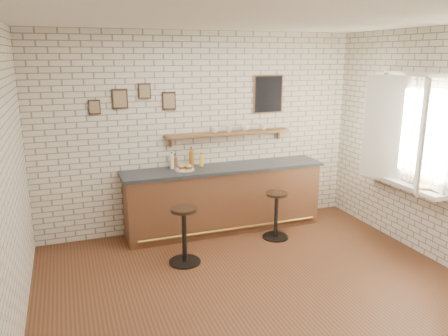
{
  "coord_description": "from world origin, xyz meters",
  "views": [
    {
      "loc": [
        -1.95,
        -4.31,
        2.64
      ],
      "look_at": [
        -0.04,
        0.9,
        1.21
      ],
      "focal_mm": 35.0,
      "sensor_mm": 36.0,
      "label": 1
    }
  ],
  "objects": [
    {
      "name": "ground",
      "position": [
        0.0,
        0.0,
        0.0
      ],
      "size": [
        5.0,
        5.0,
        0.0
      ],
      "primitive_type": "plane",
      "color": "#58321E",
      "rests_on": "ground"
    },
    {
      "name": "bar_counter",
      "position": [
        0.26,
        1.7,
        0.51
      ],
      "size": [
        3.1,
        0.65,
        1.01
      ],
      "color": "brown",
      "rests_on": "ground"
    },
    {
      "name": "sandwich_plate",
      "position": [
        -0.36,
        1.71,
        1.02
      ],
      "size": [
        0.28,
        0.28,
        0.01
      ],
      "primitive_type": "cylinder",
      "color": "white",
      "rests_on": "bar_counter"
    },
    {
      "name": "ciabatta_sandwich",
      "position": [
        -0.35,
        1.71,
        1.06
      ],
      "size": [
        0.22,
        0.16,
        0.07
      ],
      "color": "#DDAF5A",
      "rests_on": "sandwich_plate"
    },
    {
      "name": "potato_chips",
      "position": [
        -0.38,
        1.71,
        1.02
      ],
      "size": [
        0.26,
        0.17,
        0.0
      ],
      "color": "#CB8E47",
      "rests_on": "sandwich_plate"
    },
    {
      "name": "bitters_bottle_brown",
      "position": [
        -0.46,
        1.85,
        1.1
      ],
      "size": [
        0.07,
        0.07,
        0.22
      ],
      "color": "brown",
      "rests_on": "bar_counter"
    },
    {
      "name": "bitters_bottle_white",
      "position": [
        -0.51,
        1.85,
        1.11
      ],
      "size": [
        0.07,
        0.07,
        0.25
      ],
      "color": "silver",
      "rests_on": "bar_counter"
    },
    {
      "name": "bitters_bottle_amber",
      "position": [
        -0.21,
        1.85,
        1.13
      ],
      "size": [
        0.07,
        0.07,
        0.31
      ],
      "color": "#925717",
      "rests_on": "bar_counter"
    },
    {
      "name": "condiment_bottle_yellow",
      "position": [
        -0.06,
        1.85,
        1.1
      ],
      "size": [
        0.07,
        0.07,
        0.21
      ],
      "color": "yellow",
      "rests_on": "bar_counter"
    },
    {
      "name": "bar_stool_left",
      "position": [
        -0.62,
        0.8,
        0.41
      ],
      "size": [
        0.42,
        0.42,
        0.76
      ],
      "color": "black",
      "rests_on": "ground"
    },
    {
      "name": "bar_stool_right",
      "position": [
        0.86,
        1.12,
        0.38
      ],
      "size": [
        0.39,
        0.39,
        0.7
      ],
      "color": "black",
      "rests_on": "ground"
    },
    {
      "name": "wall_shelf",
      "position": [
        0.4,
        1.9,
        1.48
      ],
      "size": [
        2.0,
        0.18,
        0.18
      ],
      "color": "brown",
      "rests_on": "ground"
    },
    {
      "name": "shelf_cup_a",
      "position": [
        0.18,
        1.9,
        1.55
      ],
      "size": [
        0.13,
        0.13,
        0.09
      ],
      "primitive_type": "imported",
      "rotation": [
        0.0,
        0.0,
        0.15
      ],
      "color": "white",
      "rests_on": "wall_shelf"
    },
    {
      "name": "shelf_cup_b",
      "position": [
        0.41,
        1.9,
        1.55
      ],
      "size": [
        0.15,
        0.15,
        0.1
      ],
      "primitive_type": "imported",
      "rotation": [
        0.0,
        0.0,
        0.87
      ],
      "color": "white",
      "rests_on": "wall_shelf"
    },
    {
      "name": "shelf_cup_c",
      "position": [
        0.68,
        1.9,
        1.55
      ],
      "size": [
        0.18,
        0.18,
        0.1
      ],
      "primitive_type": "imported",
      "rotation": [
        0.0,
        0.0,
        0.98
      ],
      "color": "white",
      "rests_on": "wall_shelf"
    },
    {
      "name": "shelf_cup_d",
      "position": [
        1.0,
        1.9,
        1.55
      ],
      "size": [
        0.11,
        0.11,
        0.09
      ],
      "primitive_type": "imported",
      "rotation": [
        0.0,
        0.0,
        -0.07
      ],
      "color": "white",
      "rests_on": "wall_shelf"
    },
    {
      "name": "back_wall_decor",
      "position": [
        0.23,
        1.98,
        2.05
      ],
      "size": [
        2.96,
        0.02,
        0.56
      ],
      "color": "black",
      "rests_on": "ground"
    },
    {
      "name": "window_sill",
      "position": [
        2.4,
        0.3,
        0.9
      ],
      "size": [
        0.2,
        1.35,
        0.06
      ],
      "color": "white",
      "rests_on": "ground"
    },
    {
      "name": "casement_window",
      "position": [
        2.36,
        0.3,
        1.65
      ],
      "size": [
        0.4,
        1.3,
        1.56
      ],
      "color": "white",
      "rests_on": "ground"
    },
    {
      "name": "book_lower",
      "position": [
        2.38,
        0.02,
        0.94
      ],
      "size": [
        0.21,
        0.24,
        0.02
      ],
      "primitive_type": "imported",
      "rotation": [
        0.0,
        0.0,
        -0.3
      ],
      "color": "tan",
      "rests_on": "window_sill"
    },
    {
      "name": "book_upper",
      "position": [
        2.38,
        0.04,
        0.96
      ],
      "size": [
        0.26,
        0.27,
        0.02
      ],
      "primitive_type": "imported",
      "rotation": [
        0.0,
        0.0,
        -0.66
      ],
      "color": "tan",
      "rests_on": "book_lower"
    }
  ]
}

